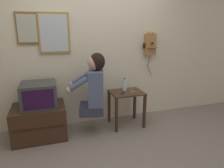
# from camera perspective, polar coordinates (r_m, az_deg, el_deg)

# --- Properties ---
(ground_plane) EXTENTS (14.00, 14.00, 0.00)m
(ground_plane) POSITION_cam_1_polar(r_m,az_deg,el_deg) (2.65, 1.46, -21.01)
(ground_plane) COLOR slate
(wall_back) EXTENTS (6.80, 0.05, 2.55)m
(wall_back) POSITION_cam_1_polar(r_m,az_deg,el_deg) (3.36, -5.58, 10.12)
(wall_back) COLOR beige
(wall_back) RESTS_ON ground_plane
(side_table) EXTENTS (0.53, 0.44, 0.59)m
(side_table) POSITION_cam_1_polar(r_m,az_deg,el_deg) (3.33, 4.13, -4.38)
(side_table) COLOR #422819
(side_table) RESTS_ON ground_plane
(person) EXTENTS (0.62, 0.50, 0.93)m
(person) POSITION_cam_1_polar(r_m,az_deg,el_deg) (3.00, -5.13, -0.16)
(person) COLOR #2D3347
(person) RESTS_ON ground_plane
(tv_stand) EXTENTS (0.75, 0.57, 0.49)m
(tv_stand) POSITION_cam_1_polar(r_m,az_deg,el_deg) (3.21, -19.95, -10.07)
(tv_stand) COLOR #382316
(tv_stand) RESTS_ON ground_plane
(television) EXTENTS (0.49, 0.46, 0.35)m
(television) POSITION_cam_1_polar(r_m,az_deg,el_deg) (3.08, -20.13, -2.85)
(television) COLOR #38383A
(television) RESTS_ON tv_stand
(wall_phone_antique) EXTENTS (0.23, 0.18, 0.79)m
(wall_phone_antique) POSITION_cam_1_polar(r_m,az_deg,el_deg) (3.63, 10.81, 11.07)
(wall_phone_antique) COLOR #9E6B3D
(framed_picture) EXTENTS (0.31, 0.03, 0.46)m
(framed_picture) POSITION_cam_1_polar(r_m,az_deg,el_deg) (3.24, -23.08, 14.40)
(framed_picture) COLOR brown
(wall_mirror) EXTENTS (0.46, 0.03, 0.61)m
(wall_mirror) POSITION_cam_1_polar(r_m,az_deg,el_deg) (3.23, -16.24, 13.76)
(wall_mirror) COLOR olive
(cell_phone_held) EXTENTS (0.11, 0.14, 0.01)m
(cell_phone_held) POSITION_cam_1_polar(r_m,az_deg,el_deg) (3.20, 2.99, -2.53)
(cell_phone_held) COLOR navy
(cell_phone_held) RESTS_ON side_table
(cell_phone_spare) EXTENTS (0.08, 0.13, 0.01)m
(cell_phone_spare) POSITION_cam_1_polar(r_m,az_deg,el_deg) (3.34, 5.73, -1.82)
(cell_phone_spare) COLOR silver
(cell_phone_spare) RESTS_ON side_table
(water_bottle) EXTENTS (0.07, 0.07, 0.21)m
(water_bottle) POSITION_cam_1_polar(r_m,az_deg,el_deg) (3.35, 3.62, -0.15)
(water_bottle) COLOR silver
(water_bottle) RESTS_ON side_table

